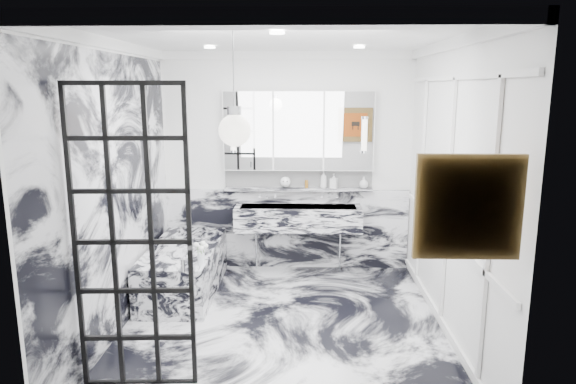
{
  "coord_description": "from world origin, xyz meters",
  "views": [
    {
      "loc": [
        0.21,
        -4.77,
        2.36
      ],
      "look_at": [
        0.05,
        0.5,
        1.28
      ],
      "focal_mm": 32.0,
      "sensor_mm": 36.0,
      "label": 1
    }
  ],
  "objects_px": {
    "crittall_door": "(132,242)",
    "mirror_cabinet": "(299,131)",
    "trough_sink": "(298,218)",
    "bathtub": "(184,269)"
  },
  "relations": [
    {
      "from": "trough_sink",
      "to": "bathtub",
      "type": "relative_size",
      "value": 0.97
    },
    {
      "from": "crittall_door",
      "to": "trough_sink",
      "type": "xyz_separation_m",
      "value": [
        1.25,
        2.58,
        -0.47
      ]
    },
    {
      "from": "crittall_door",
      "to": "trough_sink",
      "type": "bearing_deg",
      "value": 61.29
    },
    {
      "from": "crittall_door",
      "to": "mirror_cabinet",
      "type": "xyz_separation_m",
      "value": [
        1.25,
        2.75,
        0.62
      ]
    },
    {
      "from": "trough_sink",
      "to": "bathtub",
      "type": "xyz_separation_m",
      "value": [
        -1.33,
        -0.66,
        -0.45
      ]
    },
    {
      "from": "trough_sink",
      "to": "mirror_cabinet",
      "type": "relative_size",
      "value": 0.84
    },
    {
      "from": "trough_sink",
      "to": "bathtub",
      "type": "distance_m",
      "value": 1.55
    },
    {
      "from": "crittall_door",
      "to": "bathtub",
      "type": "distance_m",
      "value": 2.13
    },
    {
      "from": "crittall_door",
      "to": "mirror_cabinet",
      "type": "relative_size",
      "value": 1.26
    },
    {
      "from": "crittall_door",
      "to": "mirror_cabinet",
      "type": "bearing_deg",
      "value": 62.7
    }
  ]
}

